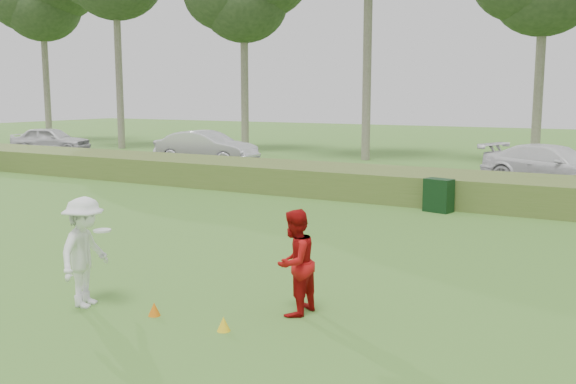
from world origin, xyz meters
The scene contains 11 objects.
ground centered at (0.00, 0.00, 0.00)m, with size 120.00×120.00×0.00m, color #3A7125.
reed_strip centered at (0.00, 12.00, 0.45)m, with size 80.00×3.00×0.90m, color #4B6327.
park_road centered at (0.00, 17.00, 0.03)m, with size 80.00×6.00×0.06m, color #2D2D2D.
player_white centered at (-1.10, -0.63, 0.88)m, with size 0.99×1.26×1.75m.
player_red centered at (1.99, 0.62, 0.82)m, with size 0.79×0.62×1.63m, color #AA0E0E.
cone_orange centered at (0.16, -0.48, 0.10)m, with size 0.19×0.19×0.21m, color orange.
cone_yellow centered at (1.45, -0.49, 0.11)m, with size 0.19×0.19×0.21m, color yellow.
utility_cabinet centered at (1.46, 10.26, 0.48)m, with size 0.76×0.48×0.96m, color black.
car_left centered at (-22.74, 17.37, 0.80)m, with size 1.74×4.34×1.48m, color silver.
car_mid centered at (-11.33, 16.53, 0.86)m, with size 1.69×4.86×1.60m, color white.
car_right centered at (3.77, 16.65, 0.81)m, with size 2.10×5.18×1.50m, color white.
Camera 1 is at (6.50, -7.68, 3.34)m, focal length 40.00 mm.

